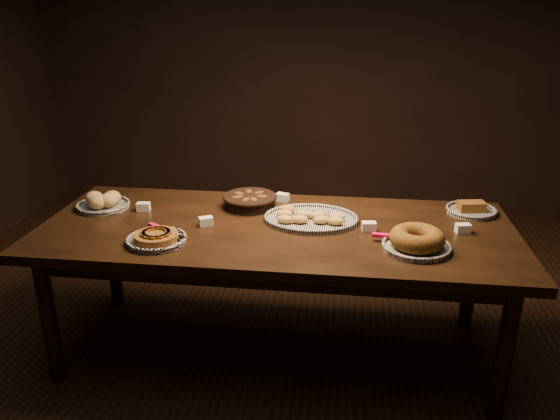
# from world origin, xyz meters

# --- Properties ---
(ground) EXTENTS (5.00, 5.00, 0.00)m
(ground) POSITION_xyz_m (0.00, 0.00, 0.00)
(ground) COLOR black
(ground) RESTS_ON ground
(buffet_table) EXTENTS (2.40, 1.00, 0.75)m
(buffet_table) POSITION_xyz_m (0.00, 0.00, 0.68)
(buffet_table) COLOR black
(buffet_table) RESTS_ON ground
(apple_tart_plate) EXTENTS (0.29, 0.30, 0.06)m
(apple_tart_plate) POSITION_xyz_m (-0.53, -0.27, 0.77)
(apple_tart_plate) COLOR white
(apple_tart_plate) RESTS_ON buffet_table
(madeleine_platter) EXTENTS (0.49, 0.39, 0.05)m
(madeleine_platter) POSITION_xyz_m (0.17, 0.09, 0.77)
(madeleine_platter) COLOR black
(madeleine_platter) RESTS_ON buffet_table
(bundt_cake_plate) EXTENTS (0.36, 0.33, 0.10)m
(bundt_cake_plate) POSITION_xyz_m (0.68, -0.19, 0.79)
(bundt_cake_plate) COLOR black
(bundt_cake_plate) RESTS_ON buffet_table
(croissant_basket) EXTENTS (0.33, 0.33, 0.08)m
(croissant_basket) POSITION_xyz_m (-0.18, 0.26, 0.79)
(croissant_basket) COLOR black
(croissant_basket) RESTS_ON buffet_table
(bread_roll_plate) EXTENTS (0.29, 0.29, 0.09)m
(bread_roll_plate) POSITION_xyz_m (-0.98, 0.14, 0.79)
(bread_roll_plate) COLOR white
(bread_roll_plate) RESTS_ON buffet_table
(loaf_plate) EXTENTS (0.27, 0.27, 0.06)m
(loaf_plate) POSITION_xyz_m (1.02, 0.32, 0.77)
(loaf_plate) COLOR black
(loaf_plate) RESTS_ON buffet_table
(tent_cards) EXTENTS (1.75, 0.48, 0.04)m
(tent_cards) POSITION_xyz_m (0.05, 0.10, 0.77)
(tent_cards) COLOR white
(tent_cards) RESTS_ON buffet_table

